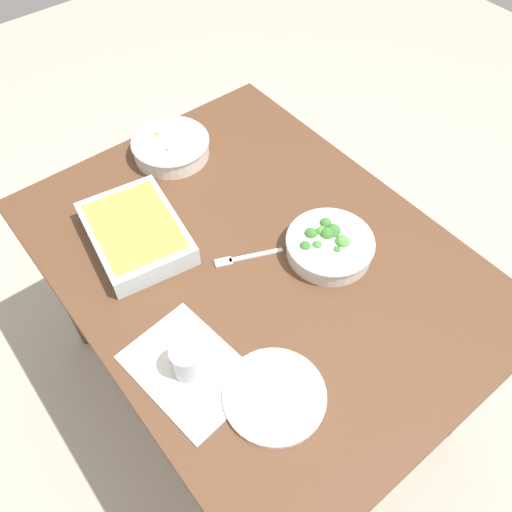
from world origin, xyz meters
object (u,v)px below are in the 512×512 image
Objects in this scene: stew_bowl at (171,146)px; side_plate at (274,396)px; broccoli_bowl at (329,245)px; fork_on_table at (244,258)px; baking_dish at (136,232)px; spoon_by_stew at (186,154)px; drink_cup at (188,361)px.

side_plate is (0.78, -0.25, -0.03)m from stew_bowl.
broccoli_bowl reaches higher than stew_bowl.
broccoli_bowl is 1.33× the size of fork_on_table.
stew_bowl is 0.82m from side_plate.
fork_on_table is at bearing 152.27° from side_plate.
fork_on_table is at bearing -9.42° from stew_bowl.
broccoli_bowl is 0.68× the size of baking_dish.
baking_dish reaches higher than spoon_by_stew.
drink_cup reaches higher than baking_dish.
side_plate is (0.55, 0.00, -0.03)m from baking_dish.
fork_on_table is at bearing -123.00° from broccoli_bowl.
stew_bowl is 0.71m from drink_cup.
side_plate is 0.38m from fork_on_table.
drink_cup reaches higher than stew_bowl.
baking_dish is at bearing -55.27° from spoon_by_stew.
baking_dish is (0.23, -0.25, 0.00)m from stew_bowl.
side_plate is 1.30× the size of fork_on_table.
drink_cup reaches higher than spoon_by_stew.
broccoli_bowl is 0.49m from baking_dish.
drink_cup is 0.33m from fork_on_table.
spoon_by_stew is (-0.53, -0.08, -0.03)m from broccoli_bowl.
stew_bowl is 2.71× the size of drink_cup.
broccoli_bowl is at bearing 8.29° from spoon_by_stew.
stew_bowl is 1.02× the size of broccoli_bowl.
stew_bowl is 1.05× the size of side_plate.
fork_on_table is (-0.17, 0.28, -0.04)m from drink_cup.
drink_cup reaches higher than fork_on_table.
drink_cup is at bearing -147.49° from side_plate.
stew_bowl is at bearing 131.92° from baking_dish.
broccoli_bowl is at bearing 10.90° from stew_bowl.
stew_bowl is at bearing 162.27° from side_plate.
broccoli_bowl is (0.56, 0.11, -0.00)m from stew_bowl.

